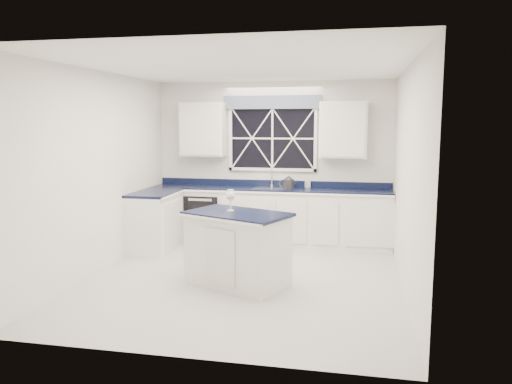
% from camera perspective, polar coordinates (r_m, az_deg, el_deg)
% --- Properties ---
extents(ground, '(4.50, 4.50, 0.00)m').
position_cam_1_polar(ground, '(6.59, -1.44, -9.88)').
color(ground, '#ABABA7').
rests_on(ground, ground).
extents(back_wall, '(4.00, 0.10, 2.70)m').
position_cam_1_polar(back_wall, '(8.51, 1.92, 3.45)').
color(back_wall, silver).
rests_on(back_wall, ground).
extents(base_cabinets, '(3.99, 1.60, 0.90)m').
position_cam_1_polar(base_cabinets, '(8.24, -0.92, -3.01)').
color(base_cabinets, silver).
rests_on(base_cabinets, ground).
extents(countertop, '(3.98, 0.64, 0.04)m').
position_cam_1_polar(countertop, '(8.26, 1.56, 0.32)').
color(countertop, black).
rests_on(countertop, base_cabinets).
extents(dishwasher, '(0.60, 0.58, 0.82)m').
position_cam_1_polar(dishwasher, '(8.60, -5.70, -2.86)').
color(dishwasher, black).
rests_on(dishwasher, ground).
extents(window, '(1.65, 0.09, 1.26)m').
position_cam_1_polar(window, '(8.44, 1.89, 6.68)').
color(window, black).
rests_on(window, ground).
extents(upper_cabinets, '(3.10, 0.34, 0.90)m').
position_cam_1_polar(upper_cabinets, '(8.31, 1.75, 7.15)').
color(upper_cabinets, silver).
rests_on(upper_cabinets, ground).
extents(faucet, '(0.05, 0.20, 0.30)m').
position_cam_1_polar(faucet, '(8.43, 1.80, 1.69)').
color(faucet, silver).
rests_on(faucet, countertop).
extents(island, '(1.43, 1.17, 0.92)m').
position_cam_1_polar(island, '(6.23, -2.10, -6.49)').
color(island, silver).
rests_on(island, ground).
extents(rug, '(1.35, 0.98, 0.02)m').
position_cam_1_polar(rug, '(7.65, -1.51, -7.25)').
color(rug, beige).
rests_on(rug, ground).
extents(kettle, '(0.31, 0.22, 0.22)m').
position_cam_1_polar(kettle, '(8.17, 3.71, 1.07)').
color(kettle, '#29292B').
rests_on(kettle, countertop).
extents(wine_glass, '(0.11, 0.11, 0.27)m').
position_cam_1_polar(wine_glass, '(6.23, -2.93, -0.49)').
color(wine_glass, white).
rests_on(wine_glass, island).
extents(soap_bottle, '(0.10, 0.10, 0.17)m').
position_cam_1_polar(soap_bottle, '(8.38, 5.92, 1.11)').
color(soap_bottle, silver).
rests_on(soap_bottle, countertop).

